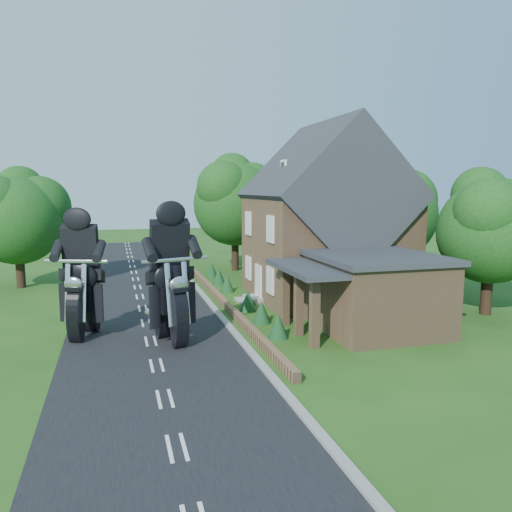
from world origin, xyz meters
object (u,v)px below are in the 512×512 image
object	(u,v)px
annex	(373,291)
motorcycle_lead	(172,323)
motorcycle_follow	(84,319)
house	(325,224)
garden_wall	(225,304)

from	to	relation	value
annex	motorcycle_lead	bearing A→B (deg)	177.84
annex	motorcycle_lead	distance (m)	9.08
motorcycle_lead	motorcycle_follow	bearing A→B (deg)	-43.67
motorcycle_follow	house	bearing A→B (deg)	-139.98
motorcycle_lead	house	bearing A→B (deg)	-162.68
garden_wall	motorcycle_lead	world-z (taller)	motorcycle_lead
garden_wall	house	size ratio (longest dim) A/B	2.15
motorcycle_follow	garden_wall	bearing A→B (deg)	-131.88
garden_wall	house	xyz separation A→B (m)	(6.19, 1.00, 4.14)
garden_wall	motorcycle_lead	xyz separation A→B (m)	(-3.46, -5.46, 0.68)
garden_wall	motorcycle_lead	bearing A→B (deg)	-122.39
garden_wall	motorcycle_follow	size ratio (longest dim) A/B	12.23
house	motorcycle_follow	distance (m)	14.42
house	motorcycle_follow	size ratio (longest dim) A/B	5.69
annex	garden_wall	bearing A→B (deg)	133.84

